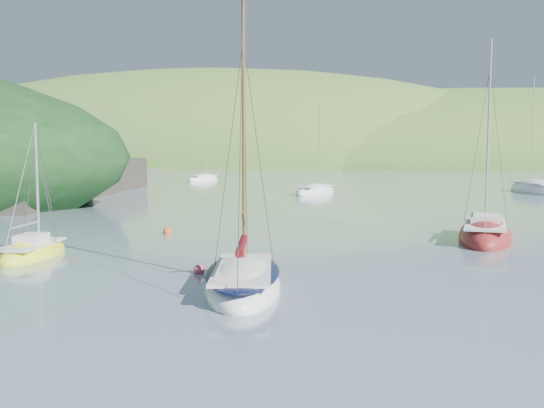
% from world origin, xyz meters
% --- Properties ---
extents(ground, '(700.00, 700.00, 0.00)m').
position_xyz_m(ground, '(0.00, 0.00, 0.00)').
color(ground, slate).
rests_on(ground, ground).
extents(shoreline_hills, '(690.00, 135.00, 56.00)m').
position_xyz_m(shoreline_hills, '(-9.66, 172.42, 0.00)').
color(shoreline_hills, '#41732B').
rests_on(shoreline_hills, ground).
extents(daysailer_white, '(3.92, 7.21, 10.49)m').
position_xyz_m(daysailer_white, '(-0.25, 0.54, 0.23)').
color(daysailer_white, white).
rests_on(daysailer_white, ground).
extents(sloop_red, '(3.48, 7.83, 11.21)m').
position_xyz_m(sloop_red, '(9.03, 13.71, 0.21)').
color(sloop_red, maroon).
rests_on(sloop_red, ground).
extents(sailboat_yellow, '(2.47, 5.02, 6.41)m').
position_xyz_m(sailboat_yellow, '(-10.81, 4.38, 0.16)').
color(sailboat_yellow, '#F2F62A').
rests_on(sailboat_yellow, ground).
extents(distant_sloop_a, '(4.63, 7.44, 10.01)m').
position_xyz_m(distant_sloop_a, '(-4.22, 43.16, 0.17)').
color(distant_sloop_a, white).
rests_on(distant_sloop_a, ground).
extents(distant_sloop_b, '(5.56, 9.94, 13.43)m').
position_xyz_m(distant_sloop_b, '(18.36, 50.23, 0.22)').
color(distant_sloop_b, white).
rests_on(distant_sloop_b, ground).
extents(distant_sloop_c, '(4.18, 7.04, 9.48)m').
position_xyz_m(distant_sloop_c, '(-24.10, 65.29, 0.17)').
color(distant_sloop_c, white).
rests_on(distant_sloop_c, ground).
extents(mooring_buoys, '(22.96, 14.55, 0.50)m').
position_xyz_m(mooring_buoys, '(1.85, 7.11, 0.12)').
color(mooring_buoys, yellow).
rests_on(mooring_buoys, ground).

